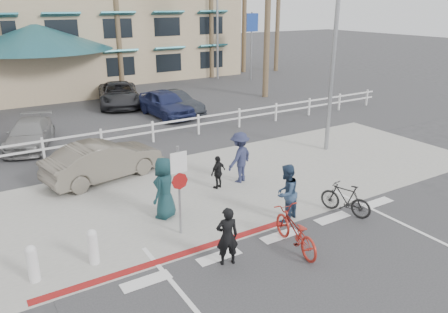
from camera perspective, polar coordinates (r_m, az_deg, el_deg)
ground at (r=12.11m, az=9.18°, el=-11.43°), size 140.00×140.00×0.00m
bike_path at (r=10.94m, az=16.24°, el=-15.73°), size 12.00×16.00×0.01m
sidewalk_plaza at (r=15.37m, az=-1.78°, el=-4.14°), size 22.00×7.00×0.01m
cross_street at (r=18.70m, az=-7.94°, el=0.10°), size 40.00×5.00×0.01m
parking_lot at (r=27.35m, az=-16.18°, el=5.76°), size 50.00×16.00×0.01m
curb_red at (r=11.55m, az=-6.58°, el=-12.89°), size 7.00×0.25×0.02m
rail_fence at (r=20.49m, az=-9.03°, el=3.24°), size 29.40×0.16×1.00m
building at (r=39.74m, az=-19.65°, el=17.77°), size 28.00×16.00×11.30m
sign_post at (r=11.94m, az=-5.88°, el=-3.90°), size 0.50×0.10×2.90m
bollard_0 at (r=11.47m, az=-16.74°, el=-11.20°), size 0.26×0.26×0.95m
bollard_1 at (r=11.29m, az=-23.72°, el=-12.67°), size 0.26×0.26×0.95m
streetlight_0 at (r=18.95m, az=14.23°, el=13.92°), size 0.60×2.00×9.00m
streetlight_1 at (r=36.98m, az=-0.88°, el=17.39°), size 0.60×2.00×9.50m
info_sign at (r=36.53m, az=3.58°, el=14.26°), size 1.20×0.16×5.60m
bike_red at (r=11.73m, az=9.26°, el=-9.55°), size 1.03×2.10×1.05m
rider_red at (r=10.85m, az=0.41°, el=-10.38°), size 0.64×0.52×1.54m
bike_black at (r=13.90m, az=15.58°, el=-5.35°), size 0.95×1.71×0.99m
rider_black at (r=12.98m, az=8.12°, el=-4.75°), size 1.05×0.95×1.76m
pedestrian_a at (r=15.60m, az=2.07°, el=-0.10°), size 1.38×1.11×1.86m
pedestrian_child at (r=15.14m, az=-0.77°, el=-2.07°), size 0.76×0.50×1.20m
pedestrian_b at (r=13.13m, az=-7.78°, el=-4.11°), size 1.10×1.05×1.90m
car_white_sedan at (r=16.52m, az=-15.44°, el=-0.49°), size 4.54×2.37×1.43m
lot_car_1 at (r=21.34m, az=-24.02°, el=2.69°), size 2.99×4.46×1.20m
lot_car_2 at (r=25.05m, az=-7.62°, el=6.89°), size 1.98×4.47×1.49m
lot_car_3 at (r=25.46m, az=-6.55°, el=6.95°), size 2.36×4.24×1.32m
lot_car_5 at (r=28.26m, az=-13.57°, el=7.91°), size 3.68×5.62×1.44m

